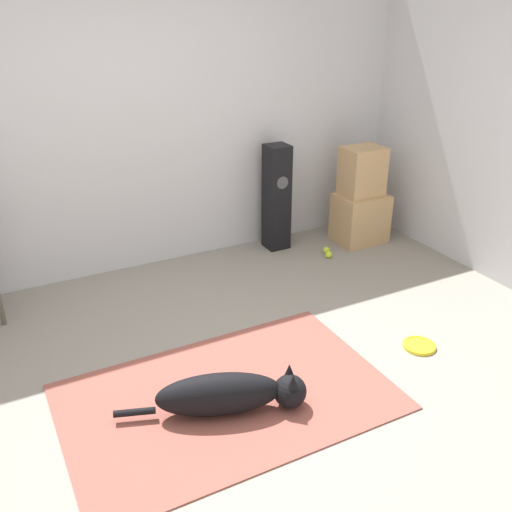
{
  "coord_description": "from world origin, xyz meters",
  "views": [
    {
      "loc": [
        -1.19,
        -2.46,
        2.23
      ],
      "look_at": [
        0.57,
        0.9,
        0.45
      ],
      "focal_mm": 40.0,
      "sensor_mm": 36.0,
      "label": 1
    }
  ],
  "objects_px": {
    "frisbee": "(419,346)",
    "cardboard_box_upper": "(362,171)",
    "tennis_ball_near_speaker": "(326,250)",
    "dog": "(230,394)",
    "floor_speaker": "(277,198)",
    "cardboard_box_lower": "(360,218)",
    "tennis_ball_by_boxes": "(329,255)"
  },
  "relations": [
    {
      "from": "frisbee",
      "to": "cardboard_box_upper",
      "type": "xyz_separation_m",
      "value": [
        0.74,
        1.7,
        0.68
      ]
    },
    {
      "from": "cardboard_box_upper",
      "to": "tennis_ball_near_speaker",
      "type": "height_order",
      "value": "cardboard_box_upper"
    },
    {
      "from": "dog",
      "to": "floor_speaker",
      "type": "bearing_deg",
      "value": 54.3
    },
    {
      "from": "frisbee",
      "to": "tennis_ball_near_speaker",
      "type": "relative_size",
      "value": 3.41
    },
    {
      "from": "tennis_ball_near_speaker",
      "to": "cardboard_box_lower",
      "type": "bearing_deg",
      "value": 13.75
    },
    {
      "from": "cardboard_box_upper",
      "to": "tennis_ball_near_speaker",
      "type": "relative_size",
      "value": 6.91
    },
    {
      "from": "dog",
      "to": "tennis_ball_by_boxes",
      "type": "bearing_deg",
      "value": 41.33
    },
    {
      "from": "dog",
      "to": "frisbee",
      "type": "height_order",
      "value": "dog"
    },
    {
      "from": "dog",
      "to": "frisbee",
      "type": "distance_m",
      "value": 1.44
    },
    {
      "from": "frisbee",
      "to": "cardboard_box_upper",
      "type": "bearing_deg",
      "value": 66.51
    },
    {
      "from": "dog",
      "to": "cardboard_box_lower",
      "type": "xyz_separation_m",
      "value": [
        2.18,
        1.69,
        0.1
      ]
    },
    {
      "from": "floor_speaker",
      "to": "dog",
      "type": "bearing_deg",
      "value": -125.7
    },
    {
      "from": "frisbee",
      "to": "cardboard_box_upper",
      "type": "relative_size",
      "value": 0.49
    },
    {
      "from": "cardboard_box_upper",
      "to": "tennis_ball_by_boxes",
      "type": "bearing_deg",
      "value": -156.11
    },
    {
      "from": "cardboard_box_lower",
      "to": "tennis_ball_near_speaker",
      "type": "xyz_separation_m",
      "value": [
        -0.45,
        -0.11,
        -0.2
      ]
    },
    {
      "from": "frisbee",
      "to": "cardboard_box_lower",
      "type": "xyz_separation_m",
      "value": [
        0.75,
        1.69,
        0.22
      ]
    },
    {
      "from": "frisbee",
      "to": "tennis_ball_near_speaker",
      "type": "distance_m",
      "value": 1.61
    },
    {
      "from": "cardboard_box_lower",
      "to": "tennis_ball_near_speaker",
      "type": "distance_m",
      "value": 0.5
    },
    {
      "from": "cardboard_box_lower",
      "to": "cardboard_box_upper",
      "type": "height_order",
      "value": "cardboard_box_upper"
    },
    {
      "from": "cardboard_box_upper",
      "to": "floor_speaker",
      "type": "relative_size",
      "value": 0.46
    },
    {
      "from": "dog",
      "to": "tennis_ball_near_speaker",
      "type": "xyz_separation_m",
      "value": [
        1.73,
        1.58,
        -0.1
      ]
    },
    {
      "from": "cardboard_box_lower",
      "to": "cardboard_box_upper",
      "type": "distance_m",
      "value": 0.46
    },
    {
      "from": "cardboard_box_lower",
      "to": "dog",
      "type": "bearing_deg",
      "value": -142.2
    },
    {
      "from": "floor_speaker",
      "to": "tennis_ball_by_boxes",
      "type": "bearing_deg",
      "value": -56.1
    },
    {
      "from": "floor_speaker",
      "to": "tennis_ball_by_boxes",
      "type": "relative_size",
      "value": 14.9
    },
    {
      "from": "frisbee",
      "to": "cardboard_box_upper",
      "type": "distance_m",
      "value": 1.98
    },
    {
      "from": "dog",
      "to": "tennis_ball_near_speaker",
      "type": "distance_m",
      "value": 2.35
    },
    {
      "from": "dog",
      "to": "tennis_ball_near_speaker",
      "type": "relative_size",
      "value": 16.02
    },
    {
      "from": "floor_speaker",
      "to": "tennis_ball_by_boxes",
      "type": "xyz_separation_m",
      "value": [
        0.3,
        -0.45,
        -0.46
      ]
    },
    {
      "from": "cardboard_box_lower",
      "to": "floor_speaker",
      "type": "distance_m",
      "value": 0.86
    },
    {
      "from": "tennis_ball_by_boxes",
      "to": "floor_speaker",
      "type": "bearing_deg",
      "value": 123.9
    },
    {
      "from": "cardboard_box_lower",
      "to": "floor_speaker",
      "type": "bearing_deg",
      "value": 162.36
    }
  ]
}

